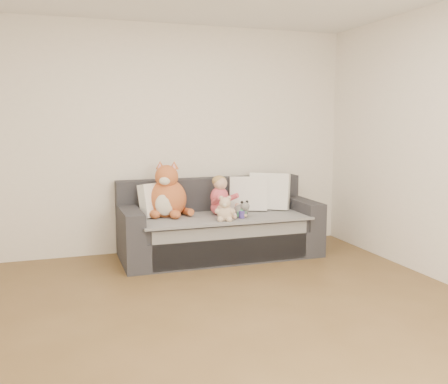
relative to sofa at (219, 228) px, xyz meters
name	(u,v)px	position (x,y,z in m)	size (l,w,h in m)	color
room_shell	(217,150)	(-0.54, -1.64, 0.99)	(5.00, 5.00, 5.00)	brown
sofa	(219,228)	(0.00, 0.00, 0.00)	(2.20, 0.94, 0.85)	#252529
cushion_left	(157,200)	(-0.68, 0.11, 0.35)	(0.44, 0.35, 0.38)	white
cushion_right_back	(248,194)	(0.40, 0.11, 0.36)	(0.47, 0.34, 0.41)	white
cushion_right_front	(269,191)	(0.67, 0.11, 0.38)	(0.50, 0.44, 0.44)	white
toddler	(222,199)	(0.01, -0.07, 0.35)	(0.34, 0.46, 0.45)	#DF4E61
plush_cat	(167,195)	(-0.57, 0.05, 0.40)	(0.49, 0.45, 0.64)	#C15B2A
teddy_bear	(225,211)	(-0.06, -0.39, 0.27)	(0.21, 0.17, 0.27)	#CAA88C
plush_cow	(242,210)	(0.18, -0.25, 0.24)	(0.16, 0.24, 0.19)	white
sippy_cup	(242,213)	(0.16, -0.32, 0.22)	(0.10, 0.07, 0.11)	#4A389A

